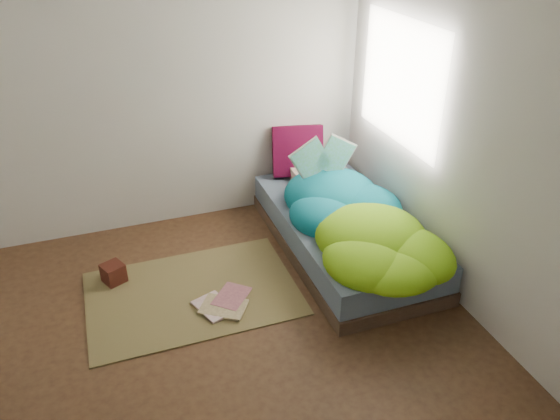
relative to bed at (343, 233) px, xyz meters
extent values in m
cube|color=#3F2618|center=(-1.22, -0.72, -0.17)|extent=(3.50, 3.50, 0.00)
cube|color=beige|center=(-1.22, 1.03, 1.13)|extent=(3.50, 0.04, 2.60)
cube|color=beige|center=(-1.22, -2.47, 1.13)|extent=(3.50, 0.04, 2.60)
cube|color=beige|center=(0.53, -0.72, 1.13)|extent=(0.04, 3.50, 2.60)
cube|color=white|center=(0.52, 0.18, 1.23)|extent=(0.01, 1.00, 1.20)
cube|color=#3B2920|center=(0.00, 0.00, -0.11)|extent=(1.00, 2.00, 0.12)
cube|color=#496275|center=(0.00, 0.00, 0.06)|extent=(0.98, 1.96, 0.22)
cube|color=brown|center=(-1.37, -0.17, -0.16)|extent=(1.60, 1.10, 0.01)
cube|color=beige|center=(0.07, 0.82, 0.23)|extent=(0.55, 0.36, 0.12)
cube|color=#44042B|center=(-0.08, 0.91, 0.41)|extent=(0.50, 0.26, 0.48)
cube|color=#390D0D|center=(-1.93, 0.19, -0.08)|extent=(0.21, 0.21, 0.16)
imported|color=silver|center=(-1.36, -0.45, -0.14)|extent=(0.31, 0.36, 0.02)
imported|color=#B46871|center=(-1.19, -0.27, -0.14)|extent=(0.36, 0.37, 0.03)
imported|color=tan|center=(-1.26, -0.54, -0.14)|extent=(0.41, 0.38, 0.02)
camera|label=1|loc=(-1.86, -3.57, 2.53)|focal=35.00mm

